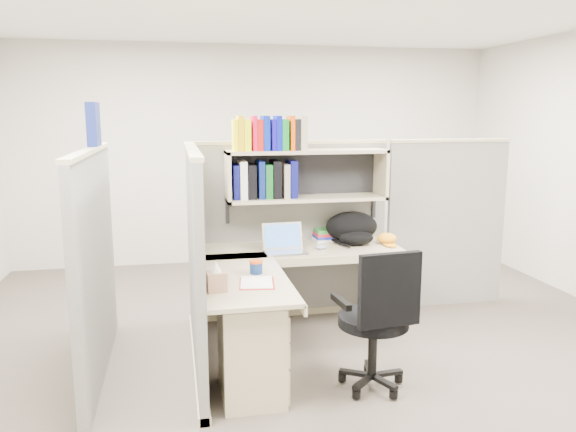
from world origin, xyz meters
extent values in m
plane|color=#37312B|center=(0.00, 0.00, 0.00)|extent=(6.00, 6.00, 0.00)
plane|color=beige|center=(0.00, 3.00, 1.35)|extent=(6.00, 0.00, 6.00)
cube|color=#5E5E59|center=(0.00, 0.90, 0.80)|extent=(1.80, 0.06, 1.60)
cube|color=tan|center=(0.00, 0.90, 1.61)|extent=(1.80, 0.08, 0.03)
cube|color=#5E5E59|center=(-0.90, 0.00, 0.80)|extent=(0.06, 1.80, 1.60)
cube|color=tan|center=(-0.90, 0.00, 1.61)|extent=(0.08, 1.80, 0.03)
cube|color=#5E5E59|center=(-1.60, 0.00, 0.80)|extent=(0.06, 1.80, 1.60)
cube|color=#5E5E59|center=(1.55, 0.90, 0.80)|extent=(1.20, 0.06, 1.60)
cube|color=navy|center=(-1.60, 0.35, 1.79)|extent=(0.07, 0.27, 0.32)
cube|color=white|center=(-0.87, 0.15, 1.20)|extent=(0.00, 0.21, 0.28)
cube|color=tan|center=(0.10, 0.70, 1.55)|extent=(1.40, 0.34, 0.03)
cube|color=tan|center=(0.10, 0.70, 1.14)|extent=(1.40, 0.34, 0.03)
cube|color=tan|center=(-0.58, 0.70, 1.34)|extent=(0.03, 0.34, 0.44)
cube|color=tan|center=(0.78, 0.70, 1.34)|extent=(0.03, 0.34, 0.44)
cube|color=black|center=(0.10, 0.86, 1.34)|extent=(1.38, 0.01, 0.41)
cube|color=#F4E405|center=(-0.52, 0.68, 1.69)|extent=(0.03, 0.20, 0.26)
cube|color=#DDAA04|center=(-0.48, 0.68, 1.71)|extent=(0.05, 0.20, 0.29)
cube|color=#EBEF05|center=(-0.42, 0.68, 1.69)|extent=(0.06, 0.20, 0.26)
cube|color=red|center=(-0.36, 0.68, 1.71)|extent=(0.04, 0.20, 0.29)
cube|color=#AB1206|center=(-0.32, 0.68, 1.69)|extent=(0.05, 0.20, 0.26)
cube|color=#041B94|center=(-0.27, 0.68, 1.71)|extent=(0.06, 0.20, 0.29)
cube|color=#0F059B|center=(-0.20, 0.68, 1.69)|extent=(0.04, 0.20, 0.26)
cube|color=#050F99|center=(-0.16, 0.68, 1.71)|extent=(0.04, 0.20, 0.29)
cube|color=#086D1E|center=(-0.11, 0.68, 1.69)|extent=(0.06, 0.20, 0.26)
cube|color=#D44504|center=(-0.04, 0.68, 1.71)|extent=(0.04, 0.20, 0.29)
cube|color=black|center=(0.00, 0.68, 1.69)|extent=(0.05, 0.20, 0.26)
cube|color=#9E9579|center=(0.05, 0.68, 1.71)|extent=(0.06, 0.20, 0.29)
cube|color=#070947|center=(-0.52, 0.72, 1.30)|extent=(0.05, 0.24, 0.29)
cube|color=silver|center=(-0.46, 0.72, 1.31)|extent=(0.06, 0.24, 0.32)
cube|color=black|center=(-0.39, 0.72, 1.30)|extent=(0.07, 0.24, 0.29)
cube|color=#081554|center=(-0.30, 0.72, 1.31)|extent=(0.05, 0.24, 0.32)
cube|color=#0B4D17|center=(-0.24, 0.72, 1.30)|extent=(0.06, 0.24, 0.29)
cube|color=black|center=(-0.17, 0.72, 1.31)|extent=(0.07, 0.24, 0.32)
cube|color=gray|center=(-0.09, 0.72, 1.30)|extent=(0.05, 0.24, 0.29)
cube|color=#080953|center=(-0.03, 0.72, 1.31)|extent=(0.06, 0.24, 0.32)
cube|color=tan|center=(0.00, 0.57, 0.71)|extent=(1.74, 0.60, 0.03)
cube|color=tan|center=(-0.57, -0.20, 0.71)|extent=(0.60, 1.34, 0.03)
cube|color=tan|center=(0.00, 0.27, 0.68)|extent=(1.74, 0.02, 0.07)
cube|color=tan|center=(-0.27, -0.20, 0.68)|extent=(0.02, 1.34, 0.07)
cube|color=tan|center=(-0.57, -0.55, 0.34)|extent=(0.40, 0.55, 0.68)
cube|color=tan|center=(-0.36, -0.55, 0.54)|extent=(0.02, 0.50, 0.16)
cube|color=tan|center=(-0.36, -0.55, 0.36)|extent=(0.02, 0.50, 0.16)
cube|color=tan|center=(-0.36, -0.55, 0.14)|extent=(0.02, 0.50, 0.22)
cube|color=#B2B2B7|center=(-0.35, -0.55, 0.54)|extent=(0.01, 0.12, 0.01)
cube|color=tan|center=(0.80, 0.60, 0.35)|extent=(0.03, 0.55, 0.70)
cylinder|color=navy|center=(-0.47, -0.16, 0.77)|extent=(0.09, 0.09, 0.08)
cylinder|color=#C24212|center=(-0.47, -0.16, 0.82)|extent=(0.10, 0.10, 0.02)
ellipsoid|color=#8096B6|center=(0.18, 0.46, 0.75)|extent=(0.11, 0.09, 0.04)
cylinder|color=white|center=(0.02, 0.68, 0.78)|extent=(0.09, 0.09, 0.10)
cylinder|color=black|center=(0.26, -0.62, 0.49)|extent=(0.48, 0.48, 0.07)
cube|color=black|center=(0.28, -0.84, 0.77)|extent=(0.42, 0.09, 0.48)
cylinder|color=black|center=(0.26, -0.62, 0.29)|extent=(0.06, 0.06, 0.42)
cylinder|color=black|center=(0.26, -0.62, 0.05)|extent=(0.46, 0.46, 0.10)
cube|color=black|center=(0.02, -0.64, 0.65)|extent=(0.07, 0.27, 0.04)
cube|color=black|center=(0.50, -0.59, 0.65)|extent=(0.07, 0.27, 0.04)
camera|label=1|loc=(-1.02, -4.04, 1.87)|focal=35.00mm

